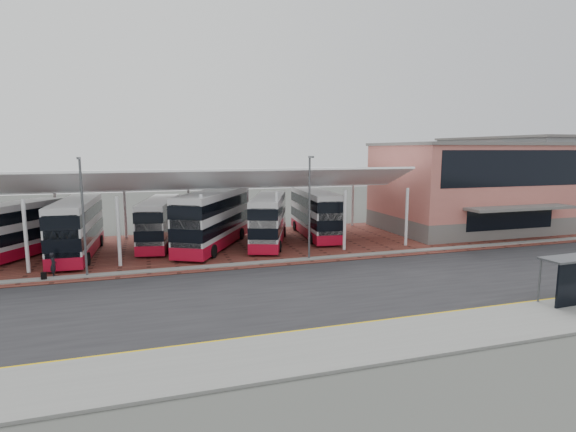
# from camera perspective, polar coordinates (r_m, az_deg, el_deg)

# --- Properties ---
(ground) EXTENTS (140.00, 140.00, 0.00)m
(ground) POSITION_cam_1_polar(r_m,az_deg,el_deg) (28.99, 3.24, -8.72)
(ground) COLOR #40423D
(road) EXTENTS (120.00, 14.00, 0.02)m
(road) POSITION_cam_1_polar(r_m,az_deg,el_deg) (28.10, 3.97, -9.27)
(road) COLOR black
(road) RESTS_ON ground
(forecourt) EXTENTS (72.00, 16.00, 0.06)m
(forecourt) POSITION_cam_1_polar(r_m,az_deg,el_deg) (41.54, -0.49, -3.39)
(forecourt) COLOR brown
(forecourt) RESTS_ON ground
(sidewalk) EXTENTS (120.00, 4.00, 0.14)m
(sidewalk) POSITION_cam_1_polar(r_m,az_deg,el_deg) (21.30, 12.11, -15.20)
(sidewalk) COLOR slate
(sidewalk) RESTS_ON ground
(north_kerb) EXTENTS (120.00, 0.80, 0.14)m
(north_kerb) POSITION_cam_1_polar(r_m,az_deg,el_deg) (34.62, -0.39, -5.73)
(north_kerb) COLOR slate
(north_kerb) RESTS_ON ground
(yellow_line_near) EXTENTS (120.00, 0.12, 0.01)m
(yellow_line_near) POSITION_cam_1_polar(r_m,az_deg,el_deg) (22.94, 9.58, -13.48)
(yellow_line_near) COLOR #E2B500
(yellow_line_near) RESTS_ON road
(yellow_line_far) EXTENTS (120.00, 0.12, 0.01)m
(yellow_line_far) POSITION_cam_1_polar(r_m,az_deg,el_deg) (23.19, 9.24, -13.23)
(yellow_line_far) COLOR #E2B500
(yellow_line_far) RESTS_ON road
(canopy) EXTENTS (37.00, 11.63, 7.07)m
(canopy) POSITION_cam_1_polar(r_m,az_deg,el_deg) (40.12, -11.93, 4.32)
(canopy) COLOR white
(canopy) RESTS_ON ground
(terminal) EXTENTS (18.40, 14.40, 9.25)m
(terminal) POSITION_cam_1_polar(r_m,az_deg,el_deg) (51.75, 22.07, 3.51)
(terminal) COLOR #64615E
(terminal) RESTS_ON ground
(warehouse) EXTENTS (30.50, 20.50, 10.25)m
(warehouse) POSITION_cam_1_polar(r_m,az_deg,el_deg) (76.45, 31.89, 4.62)
(warehouse) COLOR slate
(warehouse) RESTS_ON ground
(lamp_west) EXTENTS (0.16, 0.90, 8.07)m
(lamp_west) POSITION_cam_1_polar(r_m,az_deg,el_deg) (32.72, -24.59, 0.32)
(lamp_west) COLOR #4D4F54
(lamp_west) RESTS_ON ground
(lamp_east) EXTENTS (0.16, 0.90, 8.07)m
(lamp_east) POSITION_cam_1_polar(r_m,az_deg,el_deg) (34.53, 2.75, 1.47)
(lamp_east) COLOR #4D4F54
(lamp_east) RESTS_ON ground
(bus_0) EXTENTS (7.49, 10.36, 4.37)m
(bus_0) POSITION_cam_1_polar(r_m,az_deg,el_deg) (40.48, -32.43, -1.87)
(bus_0) COLOR silver
(bus_0) RESTS_ON forecourt
(bus_1) EXTENTS (3.09, 11.04, 4.51)m
(bus_1) POSITION_cam_1_polar(r_m,az_deg,el_deg) (39.62, -25.25, -1.45)
(bus_1) COLOR silver
(bus_1) RESTS_ON forecourt
(bus_2) EXTENTS (4.18, 10.27, 4.13)m
(bus_2) POSITION_cam_1_polar(r_m,az_deg,el_deg) (41.39, -15.99, -0.84)
(bus_2) COLOR silver
(bus_2) RESTS_ON forecourt
(bus_3) EXTENTS (8.07, 11.81, 4.92)m
(bus_3) POSITION_cam_1_polar(r_m,az_deg,el_deg) (39.55, -9.49, -0.47)
(bus_3) COLOR silver
(bus_3) RESTS_ON forecourt
(bus_4) EXTENTS (5.94, 10.77, 4.36)m
(bus_4) POSITION_cam_1_polar(r_m,az_deg,el_deg) (40.59, -2.44, -0.53)
(bus_4) COLOR silver
(bus_4) RESTS_ON forecourt
(bus_5) EXTENTS (3.65, 11.16, 4.51)m
(bus_5) POSITION_cam_1_polar(r_m,az_deg,el_deg) (44.14, 3.45, 0.29)
(bus_5) COLOR silver
(bus_5) RESTS_ON forecourt
(pedestrian) EXTENTS (0.50, 0.67, 1.67)m
(pedestrian) POSITION_cam_1_polar(r_m,az_deg,el_deg) (34.10, -27.65, -5.51)
(pedestrian) COLOR black
(pedestrian) RESTS_ON forecourt
(suitcase) EXTENTS (0.32, 0.23, 0.55)m
(suitcase) POSITION_cam_1_polar(r_m,az_deg,el_deg) (33.63, -28.59, -6.74)
(suitcase) COLOR black
(suitcase) RESTS_ON forecourt
(bus_shelter) EXTENTS (3.23, 1.60, 2.53)m
(bus_shelter) POSITION_cam_1_polar(r_m,az_deg,el_deg) (29.43, 32.71, -6.34)
(bus_shelter) COLOR black
(bus_shelter) RESTS_ON sidewalk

